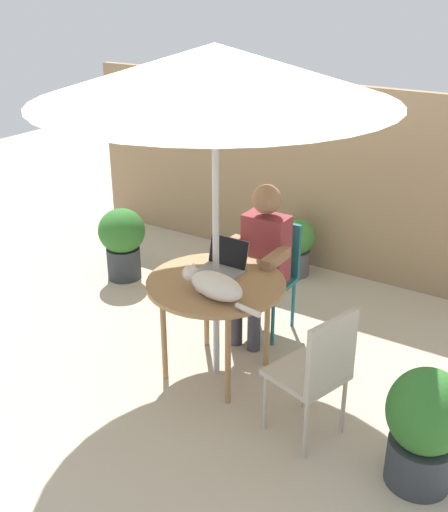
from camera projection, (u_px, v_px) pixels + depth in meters
name	position (u px, v px, depth m)	size (l,w,h in m)	color
ground_plane	(217.00, 371.00, 4.55)	(14.00, 14.00, 0.00)	#BCAD93
fence_back	(338.00, 182.00, 5.76)	(5.55, 0.08, 1.76)	#937756
patio_table	(216.00, 290.00, 4.27)	(0.95, 0.95, 0.73)	#9E754C
patio_umbrella	(215.00, 73.00, 3.68)	(2.23, 2.23, 2.27)	#B7B7BC
chair_occupied	(271.00, 268.00, 4.93)	(0.40, 0.40, 0.88)	#1E606B
chair_empty	(318.00, 367.00, 3.68)	(0.50, 0.50, 0.88)	#B2A899
person_seated	(261.00, 255.00, 4.74)	(0.48, 0.48, 1.22)	maroon
laptop	(225.00, 261.00, 4.39)	(0.30, 0.25, 0.21)	gray
cat	(214.00, 285.00, 4.01)	(0.65, 0.24, 0.17)	silver
potted_plant_near_fence	(425.00, 426.00, 3.41)	(0.44, 0.44, 0.73)	#33383D
potted_plant_by_chair	(295.00, 244.00, 5.89)	(0.36, 0.36, 0.56)	#595654
potted_plant_corner	(122.00, 240.00, 5.79)	(0.43, 0.43, 0.68)	#33383D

